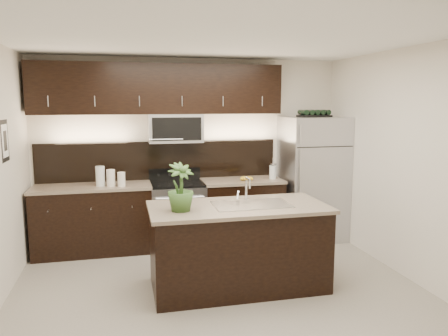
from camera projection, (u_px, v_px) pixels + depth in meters
name	position (u px, v px, depth m)	size (l,w,h in m)	color
ground	(220.00, 293.00, 4.78)	(4.50, 4.50, 0.00)	gray
room_walls	(210.00, 139.00, 4.47)	(4.52, 4.02, 2.71)	beige
counter_run	(163.00, 215.00, 6.24)	(3.51, 0.65, 0.94)	black
upper_fixtures	(162.00, 97.00, 6.13)	(3.49, 0.40, 1.66)	black
island	(238.00, 246.00, 4.88)	(1.96, 0.96, 0.94)	black
sink_faucet	(251.00, 203.00, 4.85)	(0.84, 0.50, 0.28)	silver
refrigerator	(312.00, 178.00, 6.62)	(0.89, 0.80, 1.85)	#B2B2B7
wine_rack	(314.00, 114.00, 6.47)	(0.46, 0.28, 0.11)	black
plant	(180.00, 187.00, 4.53)	(0.28, 0.28, 0.50)	#325421
canisters	(108.00, 177.00, 5.90)	(0.39, 0.21, 0.27)	silver
french_press	(273.00, 171.00, 6.47)	(0.11, 0.11, 0.30)	silver
bananas	(243.00, 178.00, 6.35)	(0.19, 0.15, 0.06)	gold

